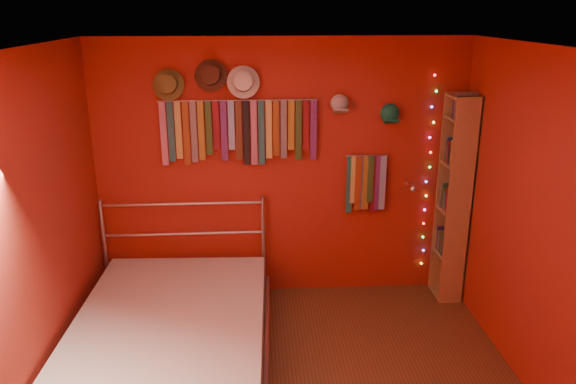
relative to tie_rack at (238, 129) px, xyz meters
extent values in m
cube|color=maroon|center=(0.40, 0.07, -0.43)|extent=(3.50, 0.02, 2.50)
cube|color=maroon|center=(2.15, -1.68, -0.43)|extent=(0.02, 3.50, 2.50)
cube|color=maroon|center=(-1.35, -1.68, -0.43)|extent=(0.02, 3.50, 2.50)
cube|color=white|center=(0.40, -1.68, 0.82)|extent=(3.50, 3.50, 0.02)
cylinder|color=silver|center=(0.01, 0.02, 0.26)|extent=(1.45, 0.01, 0.01)
cube|color=#B45A86|center=(-0.68, 0.01, -0.04)|extent=(0.06, 0.01, 0.59)
cube|color=#195058|center=(-0.61, 0.00, -0.02)|extent=(0.06, 0.01, 0.56)
cube|color=#B09246|center=(-0.54, -0.01, -0.01)|extent=(0.06, 0.01, 0.53)
cube|color=brown|center=(-0.47, 0.01, -0.04)|extent=(0.06, 0.01, 0.59)
cube|color=navy|center=(-0.40, 0.00, -0.02)|extent=(0.06, 0.01, 0.57)
cube|color=#8A5E19|center=(-0.34, -0.01, -0.01)|extent=(0.06, 0.01, 0.55)
cube|color=#1F4B1E|center=(-0.27, 0.01, 0.01)|extent=(0.06, 0.01, 0.50)
cube|color=maroon|center=(-0.20, 0.00, 0.03)|extent=(0.06, 0.01, 0.45)
cube|color=#4C1B6E|center=(-0.13, -0.01, -0.02)|extent=(0.06, 0.01, 0.55)
cube|color=#7DA2DE|center=(-0.06, 0.01, 0.03)|extent=(0.06, 0.01, 0.45)
cube|color=#442116|center=(0.01, 0.00, -0.02)|extent=(0.06, 0.01, 0.55)
cube|color=black|center=(0.08, -0.01, -0.04)|extent=(0.06, 0.01, 0.60)
cube|color=#A65373|center=(0.14, 0.01, -0.04)|extent=(0.06, 0.01, 0.60)
cube|color=#1B595E|center=(0.21, 0.00, -0.04)|extent=(0.06, 0.01, 0.60)
cube|color=#D1B053|center=(0.28, -0.01, -0.01)|extent=(0.06, 0.01, 0.54)
cube|color=brown|center=(0.35, 0.01, 0.00)|extent=(0.06, 0.01, 0.52)
cube|color=navy|center=(0.42, 0.00, -0.01)|extent=(0.06, 0.01, 0.54)
cube|color=olive|center=(0.49, -0.01, 0.03)|extent=(0.06, 0.01, 0.46)
cube|color=#27451B|center=(0.55, 0.01, -0.02)|extent=(0.06, 0.01, 0.56)
cube|color=maroon|center=(0.62, 0.00, 0.02)|extent=(0.06, 0.01, 0.47)
cube|color=#511A6B|center=(0.69, -0.01, -0.02)|extent=(0.06, 0.01, 0.56)
cylinder|color=silver|center=(1.21, 0.02, -0.28)|extent=(0.40, 0.01, 0.01)
cube|color=#1B6055|center=(1.05, 0.01, -0.56)|extent=(0.06, 0.01, 0.56)
cube|color=#B5AE48|center=(1.09, 0.00, -0.51)|extent=(0.06, 0.01, 0.46)
cube|color=maroon|center=(1.13, -0.01, -0.54)|extent=(0.06, 0.01, 0.54)
cube|color=navy|center=(1.17, 0.01, -0.54)|extent=(0.06, 0.01, 0.53)
cube|color=#965E1B|center=(1.21, 0.00, -0.54)|extent=(0.06, 0.01, 0.53)
cube|color=#1B441B|center=(1.25, -0.01, -0.51)|extent=(0.06, 0.01, 0.46)
cube|color=maroon|center=(1.29, 0.01, -0.56)|extent=(0.06, 0.01, 0.58)
cube|color=#4C1A6B|center=(1.33, 0.00, -0.55)|extent=(0.06, 0.01, 0.54)
cube|color=#7AA2D9|center=(1.37, -0.01, -0.54)|extent=(0.06, 0.01, 0.54)
cylinder|color=brown|center=(-0.60, 0.01, 0.40)|extent=(0.28, 0.07, 0.28)
cylinder|color=brown|center=(-0.60, -0.04, 0.42)|extent=(0.16, 0.14, 0.18)
cylinder|color=#332314|center=(-0.60, -0.02, 0.41)|extent=(0.17, 0.06, 0.17)
cylinder|color=#48281A|center=(-0.23, 0.01, 0.48)|extent=(0.29, 0.07, 0.28)
cylinder|color=#48281A|center=(-0.23, -0.04, 0.49)|extent=(0.17, 0.14, 0.19)
cylinder|color=black|center=(-0.23, -0.02, 0.49)|extent=(0.17, 0.06, 0.18)
cylinder|color=silver|center=(0.06, 0.01, 0.42)|extent=(0.29, 0.07, 0.29)
cylinder|color=silver|center=(0.06, -0.05, 0.44)|extent=(0.17, 0.14, 0.19)
cylinder|color=black|center=(0.06, -0.02, 0.43)|extent=(0.18, 0.06, 0.18)
ellipsoid|color=beige|center=(0.93, 0.02, 0.22)|extent=(0.17, 0.13, 0.17)
cube|color=beige|center=(0.93, -0.09, 0.17)|extent=(0.13, 0.09, 0.05)
ellipsoid|color=#1C7E59|center=(1.40, 0.02, 0.13)|extent=(0.18, 0.14, 0.18)
cube|color=#1C7E59|center=(1.40, -0.09, 0.07)|extent=(0.13, 0.10, 0.05)
sphere|color=#FF3333|center=(1.80, 0.03, 0.47)|extent=(0.02, 0.02, 0.02)
sphere|color=#33FF4C|center=(1.83, 0.03, 0.32)|extent=(0.02, 0.02, 0.02)
sphere|color=#4C66FF|center=(1.80, 0.03, 0.18)|extent=(0.02, 0.02, 0.02)
sphere|color=yellow|center=(1.83, 0.03, 0.03)|extent=(0.02, 0.02, 0.02)
sphere|color=#FF4CCC|center=(1.80, 0.03, -0.11)|extent=(0.02, 0.02, 0.02)
sphere|color=#FF3333|center=(1.82, 0.03, -0.26)|extent=(0.02, 0.02, 0.02)
sphere|color=#33FF4C|center=(1.83, 0.03, -0.40)|extent=(0.02, 0.02, 0.02)
sphere|color=#4C66FF|center=(1.80, 0.03, -0.55)|extent=(0.02, 0.02, 0.02)
sphere|color=yellow|center=(1.81, 0.03, -0.69)|extent=(0.02, 0.02, 0.02)
sphere|color=#FF4CCC|center=(1.81, 0.03, -0.84)|extent=(0.02, 0.02, 0.02)
sphere|color=#FF3333|center=(1.81, 0.03, -0.98)|extent=(0.02, 0.02, 0.02)
sphere|color=#33FF4C|center=(1.81, 0.03, -1.13)|extent=(0.02, 0.02, 0.02)
sphere|color=#4C66FF|center=(1.83, 0.03, -1.27)|extent=(0.02, 0.02, 0.02)
sphere|color=yellow|center=(1.82, 0.03, -1.42)|extent=(0.02, 0.02, 0.02)
cylinder|color=silver|center=(1.61, 0.05, -0.57)|extent=(0.03, 0.03, 0.03)
cylinder|color=silver|center=(1.61, -0.06, -0.54)|extent=(0.01, 0.23, 0.07)
sphere|color=white|center=(1.61, -0.18, -0.55)|extent=(0.06, 0.06, 0.06)
cube|color=olive|center=(2.02, -0.31, -0.68)|extent=(0.24, 0.02, 2.00)
cube|color=olive|center=(2.02, 0.01, -0.68)|extent=(0.24, 0.02, 2.00)
cube|color=olive|center=(2.14, -0.15, -0.68)|extent=(0.02, 0.34, 2.00)
cube|color=olive|center=(2.02, -0.15, -1.66)|extent=(0.24, 0.32, 0.02)
cube|color=olive|center=(2.02, -0.15, -1.23)|extent=(0.24, 0.32, 0.02)
cube|color=olive|center=(2.02, -0.15, -0.78)|extent=(0.24, 0.32, 0.02)
cube|color=olive|center=(2.02, -0.15, -0.33)|extent=(0.24, 0.32, 0.02)
cube|color=olive|center=(2.02, -0.15, 0.10)|extent=(0.24, 0.32, 0.02)
cube|color=olive|center=(2.02, -0.15, 0.30)|extent=(0.24, 0.32, 0.02)
cylinder|color=silver|center=(-1.31, -0.03, -1.16)|extent=(0.04, 0.04, 1.03)
cylinder|color=silver|center=(0.21, -0.03, -1.16)|extent=(0.04, 0.04, 1.03)
cylinder|color=silver|center=(-0.55, -0.03, -1.30)|extent=(1.52, 0.03, 0.03)
cylinder|color=silver|center=(-0.55, -0.03, -1.01)|extent=(1.52, 0.03, 0.03)
cylinder|color=silver|center=(-0.55, -0.03, -0.70)|extent=(1.52, 0.03, 0.03)
cube|color=beige|center=(-0.55, -1.12, -1.44)|extent=(1.54, 2.12, 0.41)
cylinder|color=silver|center=(-1.31, -1.12, -1.46)|extent=(0.11, 2.06, 0.03)
cylinder|color=silver|center=(0.21, -1.12, -1.46)|extent=(0.11, 2.06, 0.03)
camera|label=1|loc=(0.14, -5.07, 1.05)|focal=35.00mm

